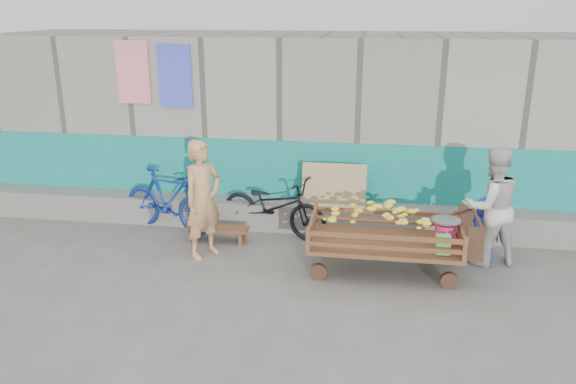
% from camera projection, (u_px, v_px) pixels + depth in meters
% --- Properties ---
extents(ground, '(80.00, 80.00, 0.00)m').
position_uv_depth(ground, '(294.00, 300.00, 6.93)').
color(ground, '#5A5752').
rests_on(ground, ground).
extents(building_wall, '(12.00, 3.50, 3.00)m').
position_uv_depth(building_wall, '(326.00, 121.00, 10.28)').
color(building_wall, gray).
rests_on(building_wall, ground).
extents(banana_cart, '(2.21, 1.01, 0.94)m').
position_uv_depth(banana_cart, '(382.00, 228.00, 7.49)').
color(banana_cart, '#592E1F').
rests_on(banana_cart, ground).
extents(bench, '(0.94, 0.28, 0.24)m').
position_uv_depth(bench, '(218.00, 231.00, 8.62)').
color(bench, '#592E1F').
rests_on(bench, ground).
extents(vendor_man, '(0.68, 0.75, 1.72)m').
position_uv_depth(vendor_man, '(203.00, 199.00, 7.92)').
color(vendor_man, tan).
rests_on(vendor_man, ground).
extents(woman, '(0.97, 0.85, 1.68)m').
position_uv_depth(woman, '(491.00, 207.00, 7.69)').
color(woman, beige).
rests_on(woman, ground).
extents(child, '(0.49, 0.34, 0.96)m').
position_uv_depth(child, '(482.00, 230.00, 7.82)').
color(child, '#2935B9').
rests_on(child, ground).
extents(bicycle_dark, '(1.91, 1.14, 0.95)m').
position_uv_depth(bicycle_dark, '(274.00, 206.00, 8.80)').
color(bicycle_dark, black).
rests_on(bicycle_dark, ground).
extents(bicycle_blue, '(1.77, 0.98, 1.03)m').
position_uv_depth(bicycle_blue, '(168.00, 200.00, 8.96)').
color(bicycle_blue, navy).
rests_on(bicycle_blue, ground).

